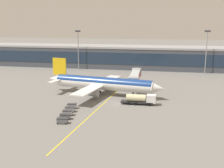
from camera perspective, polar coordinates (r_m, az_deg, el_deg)
The scene contains 13 objects.
ground_plane at distance 89.71m, azimuth 1.24°, elevation -3.96°, with size 700.00×700.00×0.00m, color slate.
apron_lead_in_line at distance 92.43m, azimuth -1.21°, elevation -3.46°, with size 0.30×80.00×0.01m, color yellow.
terminal_building at distance 158.82m, azimuth 8.42°, elevation 5.28°, with size 222.22×19.72×12.11m.
main_airliner at distance 99.58m, azimuth -1.93°, elevation 0.14°, with size 43.31×34.38×12.29m.
jet_bridge at distance 107.15m, azimuth 4.67°, elevation 1.51°, with size 4.76×21.30×6.84m.
fuel_tanker at distance 88.81m, azimuth 5.77°, elevation -3.02°, with size 10.81×2.76×3.25m.
baggage_cart_0 at distance 73.56m, azimuth -9.92°, elevation -7.21°, with size 2.85×1.96×1.48m.
baggage_cart_1 at distance 76.51m, azimuth -9.39°, elevation -6.41°, with size 2.85×1.96×1.48m.
baggage_cart_2 at distance 79.47m, azimuth -8.90°, elevation -5.68°, with size 2.85×1.96×1.48m.
baggage_cart_3 at distance 82.46m, azimuth -8.45°, elevation -5.00°, with size 2.85×1.96×1.48m.
baggage_cart_4 at distance 85.46m, azimuth -8.03°, elevation -4.36°, with size 2.85×1.96×1.48m.
apron_light_mast_0 at distance 153.71m, azimuth -6.79°, elevation 7.45°, with size 2.80×0.50×20.82m.
apron_light_mast_2 at distance 147.07m, azimuth 18.38°, elevation 6.78°, with size 2.80×0.50×21.21m.
Camera 1 is at (15.24, -84.76, 25.12)m, focal length 45.69 mm.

